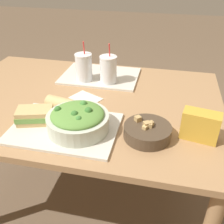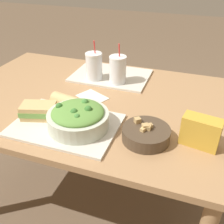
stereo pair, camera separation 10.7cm
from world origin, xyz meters
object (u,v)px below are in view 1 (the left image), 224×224
at_px(salad_bowl, 78,119).
at_px(chip_bag, 200,126).
at_px(drink_cup_red, 108,70).
at_px(drink_cup_dark, 84,68).
at_px(baguette_near, 61,105).
at_px(sandwich_near, 35,115).
at_px(napkin_folded, 86,98).
at_px(soup_bowl, 147,131).

xyz_separation_m(salad_bowl, chip_bag, (0.49, 0.06, 0.00)).
bearing_deg(drink_cup_red, drink_cup_dark, 180.00).
xyz_separation_m(salad_bowl, baguette_near, (-0.13, 0.12, -0.01)).
distance_m(sandwich_near, chip_bag, 0.69).
height_order(chip_bag, napkin_folded, chip_bag).
bearing_deg(soup_bowl, drink_cup_red, 120.79).
height_order(drink_cup_red, napkin_folded, drink_cup_red).
relative_size(sandwich_near, baguette_near, 1.23).
distance_m(salad_bowl, napkin_folded, 0.29).
height_order(sandwich_near, drink_cup_red, drink_cup_red).
bearing_deg(salad_bowl, napkin_folded, 101.63).
bearing_deg(napkin_folded, chip_bag, -21.84).
relative_size(salad_bowl, drink_cup_dark, 1.14).
bearing_deg(chip_bag, baguette_near, -175.16).
xyz_separation_m(salad_bowl, soup_bowl, (0.29, 0.02, -0.03)).
relative_size(baguette_near, chip_bag, 0.93).
relative_size(drink_cup_dark, napkin_folded, 1.25).
bearing_deg(napkin_folded, baguette_near, -113.04).
distance_m(salad_bowl, chip_bag, 0.49).
xyz_separation_m(salad_bowl, drink_cup_red, (0.02, 0.47, 0.02)).
xyz_separation_m(baguette_near, drink_cup_red, (0.14, 0.35, 0.04)).
relative_size(salad_bowl, soup_bowl, 1.33).
xyz_separation_m(drink_cup_red, napkin_folded, (-0.07, -0.19, -0.08)).
xyz_separation_m(sandwich_near, drink_cup_dark, (0.08, 0.46, 0.04)).
distance_m(baguette_near, chip_bag, 0.62).
xyz_separation_m(sandwich_near, drink_cup_red, (0.22, 0.46, 0.04)).
height_order(baguette_near, drink_cup_red, drink_cup_red).
relative_size(soup_bowl, drink_cup_dark, 0.86).
height_order(baguette_near, chip_bag, chip_bag).
distance_m(chip_bag, napkin_folded, 0.59).
relative_size(drink_cup_red, chip_bag, 1.45).
bearing_deg(drink_cup_dark, sandwich_near, -99.25).
bearing_deg(drink_cup_red, napkin_folded, -111.06).
bearing_deg(soup_bowl, sandwich_near, -178.60).
height_order(soup_bowl, chip_bag, chip_bag).
height_order(salad_bowl, chip_bag, chip_bag).
xyz_separation_m(salad_bowl, sandwich_near, (-0.20, 0.01, -0.02)).
bearing_deg(drink_cup_red, soup_bowl, -59.21).
distance_m(drink_cup_red, napkin_folded, 0.22).
distance_m(soup_bowl, drink_cup_dark, 0.61).
bearing_deg(soup_bowl, chip_bag, 10.50).
bearing_deg(sandwich_near, salad_bowl, -19.98).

